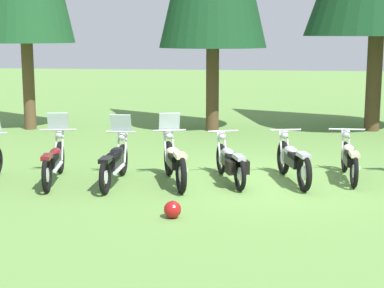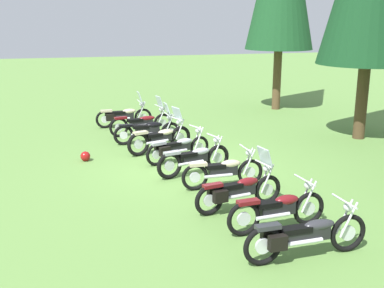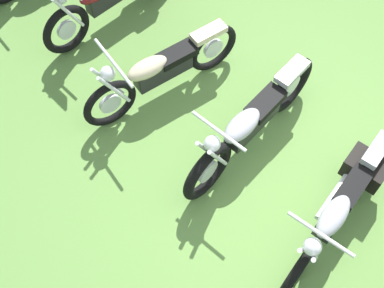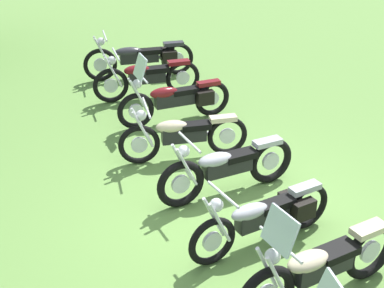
{
  "view_description": "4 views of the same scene",
  "coord_description": "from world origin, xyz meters",
  "px_view_note": "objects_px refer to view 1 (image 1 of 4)",
  "views": [
    {
      "loc": [
        0.22,
        -12.43,
        3.01
      ],
      "look_at": [
        -1.43,
        -0.49,
        0.85
      ],
      "focal_mm": 57.37,
      "sensor_mm": 36.0,
      "label": 1
    },
    {
      "loc": [
        12.42,
        -3.15,
        4.15
      ],
      "look_at": [
        0.07,
        0.13,
        0.72
      ],
      "focal_mm": 44.33,
      "sensor_mm": 36.0,
      "label": 2
    },
    {
      "loc": [
        -1.59,
        2.29,
        5.16
      ],
      "look_at": [
        0.67,
        0.8,
        0.58
      ],
      "focal_mm": 47.8,
      "sensor_mm": 36.0,
      "label": 3
    },
    {
      "loc": [
        -6.61,
        2.01,
        4.74
      ],
      "look_at": [
        0.46,
        0.6,
        0.96
      ],
      "focal_mm": 55.23,
      "sensor_mm": 36.0,
      "label": 4
    }
  ],
  "objects_px": {
    "motorcycle_4": "(231,162)",
    "motorcycle_5": "(293,161)",
    "motorcycle_1": "(54,160)",
    "motorcycle_2": "(115,161)",
    "motorcycle_6": "(349,158)",
    "motorcycle_3": "(174,161)",
    "dropped_helmet": "(173,210)"
  },
  "relations": [
    {
      "from": "motorcycle_1",
      "to": "dropped_helmet",
      "type": "xyz_separation_m",
      "value": [
        2.84,
        -2.17,
        -0.32
      ]
    },
    {
      "from": "motorcycle_2",
      "to": "motorcycle_5",
      "type": "bearing_deg",
      "value": -82.19
    },
    {
      "from": "motorcycle_1",
      "to": "motorcycle_3",
      "type": "xyz_separation_m",
      "value": [
        2.48,
        0.19,
        0.02
      ]
    },
    {
      "from": "dropped_helmet",
      "to": "motorcycle_3",
      "type": "bearing_deg",
      "value": 98.68
    },
    {
      "from": "motorcycle_3",
      "to": "motorcycle_4",
      "type": "xyz_separation_m",
      "value": [
        1.13,
        0.27,
        -0.05
      ]
    },
    {
      "from": "motorcycle_4",
      "to": "motorcycle_6",
      "type": "relative_size",
      "value": 0.97
    },
    {
      "from": "motorcycle_2",
      "to": "motorcycle_4",
      "type": "distance_m",
      "value": 2.37
    },
    {
      "from": "motorcycle_2",
      "to": "motorcycle_5",
      "type": "xyz_separation_m",
      "value": [
        3.59,
        0.65,
        -0.02
      ]
    },
    {
      "from": "motorcycle_3",
      "to": "motorcycle_5",
      "type": "distance_m",
      "value": 2.44
    },
    {
      "from": "motorcycle_3",
      "to": "motorcycle_4",
      "type": "distance_m",
      "value": 1.16
    },
    {
      "from": "motorcycle_1",
      "to": "motorcycle_3",
      "type": "distance_m",
      "value": 2.49
    },
    {
      "from": "motorcycle_1",
      "to": "motorcycle_6",
      "type": "bearing_deg",
      "value": -91.06
    },
    {
      "from": "motorcycle_1",
      "to": "motorcycle_3",
      "type": "relative_size",
      "value": 1.08
    },
    {
      "from": "motorcycle_4",
      "to": "motorcycle_6",
      "type": "bearing_deg",
      "value": -94.71
    },
    {
      "from": "motorcycle_3",
      "to": "motorcycle_5",
      "type": "relative_size",
      "value": 1.0
    },
    {
      "from": "motorcycle_4",
      "to": "motorcycle_5",
      "type": "relative_size",
      "value": 0.95
    },
    {
      "from": "motorcycle_5",
      "to": "motorcycle_6",
      "type": "height_order",
      "value": "motorcycle_5"
    },
    {
      "from": "motorcycle_1",
      "to": "motorcycle_5",
      "type": "xyz_separation_m",
      "value": [
        4.87,
        0.65,
        -0.01
      ]
    },
    {
      "from": "motorcycle_2",
      "to": "motorcycle_6",
      "type": "xyz_separation_m",
      "value": [
        4.77,
        1.08,
        -0.02
      ]
    },
    {
      "from": "motorcycle_1",
      "to": "motorcycle_4",
      "type": "relative_size",
      "value": 1.14
    },
    {
      "from": "motorcycle_6",
      "to": "motorcycle_4",
      "type": "bearing_deg",
      "value": 103.25
    },
    {
      "from": "motorcycle_3",
      "to": "motorcycle_5",
      "type": "bearing_deg",
      "value": -97.92
    },
    {
      "from": "dropped_helmet",
      "to": "motorcycle_2",
      "type": "bearing_deg",
      "value": 125.58
    },
    {
      "from": "motorcycle_1",
      "to": "motorcycle_6",
      "type": "xyz_separation_m",
      "value": [
        6.05,
        1.08,
        -0.02
      ]
    },
    {
      "from": "motorcycle_5",
      "to": "motorcycle_6",
      "type": "bearing_deg",
      "value": -84.88
    },
    {
      "from": "motorcycle_1",
      "to": "motorcycle_6",
      "type": "relative_size",
      "value": 1.1
    },
    {
      "from": "motorcycle_2",
      "to": "motorcycle_4",
      "type": "bearing_deg",
      "value": -81.38
    },
    {
      "from": "motorcycle_5",
      "to": "motorcycle_6",
      "type": "xyz_separation_m",
      "value": [
        1.18,
        0.43,
        -0.01
      ]
    },
    {
      "from": "motorcycle_4",
      "to": "dropped_helmet",
      "type": "bearing_deg",
      "value": 144.62
    },
    {
      "from": "motorcycle_5",
      "to": "motorcycle_4",
      "type": "bearing_deg",
      "value": 83.64
    },
    {
      "from": "motorcycle_1",
      "to": "motorcycle_6",
      "type": "distance_m",
      "value": 6.15
    },
    {
      "from": "motorcycle_5",
      "to": "motorcycle_3",
      "type": "bearing_deg",
      "value": 85.89
    }
  ]
}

